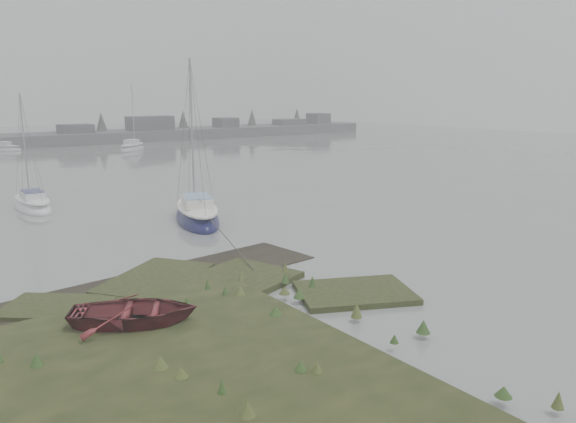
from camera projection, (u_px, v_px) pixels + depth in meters
The scene contains 7 objects.
ground at pixel (64, 180), 41.35m from camera, with size 160.00×160.00×0.00m, color slate.
far_shoreline at pixel (192, 132), 81.91m from camera, with size 60.00×8.00×4.15m.
sailboat_main at pixel (197, 216), 28.02m from camera, with size 3.91×6.40×8.58m.
sailboat_white at pixel (33, 205), 30.95m from camera, with size 1.59×4.84×6.83m.
sailboat_far_b at pixel (133, 148), 63.67m from camera, with size 5.13×5.40×7.92m.
sailboat_far_c at pixel (1, 149), 62.92m from camera, with size 4.65×4.43×6.83m.
dinghy at pixel (134, 311), 14.89m from camera, with size 2.38×3.33×0.69m, color maroon.
Camera 1 is at (-11.20, -12.70, 6.21)m, focal length 35.00 mm.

